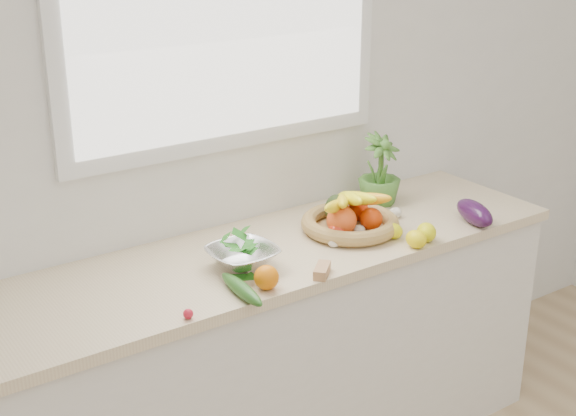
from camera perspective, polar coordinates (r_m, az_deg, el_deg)
back_wall at (r=2.93m, az=-4.40°, el=7.12°), size 4.50×0.02×2.70m
counter_cabinet at (r=3.06m, az=-1.00°, el=-10.99°), size 2.20×0.58×0.86m
countertop at (r=2.85m, az=-1.06°, el=-3.28°), size 2.24×0.62×0.04m
orange_loose at (r=2.54m, az=-1.54°, el=-4.96°), size 0.11×0.11×0.08m
lemon_a at (r=2.87m, az=9.10°, el=-2.20°), size 0.07×0.09×0.06m
lemon_b at (r=2.93m, az=9.82°, el=-1.71°), size 0.10×0.11×0.07m
lemon_c at (r=2.94m, az=7.49°, el=-1.62°), size 0.08×0.09×0.06m
apple at (r=2.90m, az=3.54°, el=-1.69°), size 0.07×0.07×0.07m
ginger at (r=2.64m, az=2.44°, el=-4.46°), size 0.10×0.10×0.03m
garlic_a at (r=2.85m, az=3.30°, el=-2.42°), size 0.05×0.05×0.04m
garlic_b at (r=3.14m, az=7.66°, el=-0.33°), size 0.06×0.06×0.04m
garlic_c at (r=2.95m, az=5.06°, el=-1.59°), size 0.06×0.06×0.04m
eggplant at (r=3.12m, az=13.11°, el=-0.33°), size 0.14×0.23×0.09m
cucumber at (r=2.50m, az=-3.33°, el=-5.78°), size 0.06×0.26×0.05m
radish at (r=2.39m, az=-7.11°, el=-7.48°), size 0.04×0.04×0.03m
potted_herb at (r=3.24m, az=6.54°, el=2.58°), size 0.21×0.21×0.31m
fruit_basket at (r=2.98m, az=4.40°, el=-0.71°), size 0.47×0.47×0.19m
colander_with_spinach at (r=2.67m, az=-3.26°, el=-3.12°), size 0.24×0.24×0.12m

